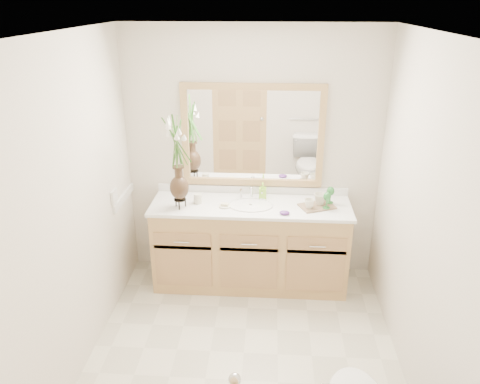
# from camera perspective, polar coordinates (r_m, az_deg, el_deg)

# --- Properties ---
(floor) EXTENTS (2.60, 2.60, 0.00)m
(floor) POSITION_cam_1_polar(r_m,az_deg,el_deg) (3.90, 0.46, -19.00)
(floor) COLOR beige
(floor) RESTS_ON ground
(ceiling) EXTENTS (2.40, 2.60, 0.02)m
(ceiling) POSITION_cam_1_polar(r_m,az_deg,el_deg) (2.92, 0.62, 18.88)
(ceiling) COLOR white
(ceiling) RESTS_ON wall_back
(wall_back) EXTENTS (2.40, 0.02, 2.40)m
(wall_back) POSITION_cam_1_polar(r_m,az_deg,el_deg) (4.44, 1.53, 4.37)
(wall_back) COLOR silver
(wall_back) RESTS_ON floor
(wall_front) EXTENTS (2.40, 0.02, 2.40)m
(wall_front) POSITION_cam_1_polar(r_m,az_deg,el_deg) (2.13, -1.65, -18.08)
(wall_front) COLOR silver
(wall_front) RESTS_ON floor
(wall_left) EXTENTS (0.02, 2.60, 2.40)m
(wall_left) POSITION_cam_1_polar(r_m,az_deg,el_deg) (3.50, -19.48, -2.14)
(wall_left) COLOR silver
(wall_left) RESTS_ON floor
(wall_right) EXTENTS (0.02, 2.60, 2.40)m
(wall_right) POSITION_cam_1_polar(r_m,az_deg,el_deg) (3.39, 21.28, -3.28)
(wall_right) COLOR silver
(wall_right) RESTS_ON floor
(vanity) EXTENTS (1.80, 0.55, 0.80)m
(vanity) POSITION_cam_1_polar(r_m,az_deg,el_deg) (4.50, 1.26, -6.51)
(vanity) COLOR tan
(vanity) RESTS_ON floor
(counter) EXTENTS (1.84, 0.57, 0.03)m
(counter) POSITION_cam_1_polar(r_m,az_deg,el_deg) (4.31, 1.31, -1.69)
(counter) COLOR white
(counter) RESTS_ON vanity
(sink) EXTENTS (0.38, 0.34, 0.23)m
(sink) POSITION_cam_1_polar(r_m,az_deg,el_deg) (4.31, 1.30, -2.26)
(sink) COLOR white
(sink) RESTS_ON counter
(mirror) EXTENTS (1.32, 0.04, 0.97)m
(mirror) POSITION_cam_1_polar(r_m,az_deg,el_deg) (4.36, 1.54, 6.84)
(mirror) COLOR white
(mirror) RESTS_ON wall_back
(switch_plate) EXTENTS (0.02, 0.12, 0.12)m
(switch_plate) POSITION_cam_1_polar(r_m,az_deg,el_deg) (4.23, -15.08, -0.54)
(switch_plate) COLOR white
(switch_plate) RESTS_ON wall_left
(door) EXTENTS (0.80, 0.03, 2.00)m
(door) POSITION_cam_1_polar(r_m,az_deg,el_deg) (2.32, -9.47, -21.03)
(door) COLOR tan
(door) RESTS_ON floor
(flower_vase) EXTENTS (0.20, 0.20, 0.82)m
(flower_vase) POSITION_cam_1_polar(r_m,az_deg,el_deg) (4.08, -7.66, 5.24)
(flower_vase) COLOR black
(flower_vase) RESTS_ON counter
(tumbler) EXTENTS (0.07, 0.07, 0.09)m
(tumbler) POSITION_cam_1_polar(r_m,az_deg,el_deg) (4.33, -5.18, -0.78)
(tumbler) COLOR beige
(tumbler) RESTS_ON counter
(soap_dish) EXTENTS (0.11, 0.11, 0.03)m
(soap_dish) POSITION_cam_1_polar(r_m,az_deg,el_deg) (4.25, -1.89, -1.68)
(soap_dish) COLOR beige
(soap_dish) RESTS_ON counter
(soap_bottle) EXTENTS (0.06, 0.07, 0.14)m
(soap_bottle) POSITION_cam_1_polar(r_m,az_deg,el_deg) (4.41, 2.78, 0.08)
(soap_bottle) COLOR #90D732
(soap_bottle) RESTS_ON counter
(purple_dish) EXTENTS (0.11, 0.09, 0.03)m
(purple_dish) POSITION_cam_1_polar(r_m,az_deg,el_deg) (4.12, 5.45, -2.52)
(purple_dish) COLOR #4F256F
(purple_dish) RESTS_ON counter
(tray) EXTENTS (0.36, 0.30, 0.02)m
(tray) POSITION_cam_1_polar(r_m,az_deg,el_deg) (4.30, 9.36, -1.73)
(tray) COLOR brown
(tray) RESTS_ON counter
(mug_left) EXTENTS (0.10, 0.09, 0.09)m
(mug_left) POSITION_cam_1_polar(r_m,az_deg,el_deg) (4.22, 8.46, -1.37)
(mug_left) COLOR beige
(mug_left) RESTS_ON tray
(mug_right) EXTENTS (0.14, 0.14, 0.11)m
(mug_right) POSITION_cam_1_polar(r_m,az_deg,el_deg) (4.30, 9.71, -0.82)
(mug_right) COLOR beige
(mug_right) RESTS_ON tray
(goblet_front) EXTENTS (0.07, 0.07, 0.15)m
(goblet_front) POSITION_cam_1_polar(r_m,az_deg,el_deg) (4.22, 10.57, -0.66)
(goblet_front) COLOR #246E2B
(goblet_front) RESTS_ON tray
(goblet_back) EXTENTS (0.07, 0.07, 0.16)m
(goblet_back) POSITION_cam_1_polar(r_m,az_deg,el_deg) (4.34, 10.97, -0.01)
(goblet_back) COLOR #246E2B
(goblet_back) RESTS_ON tray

